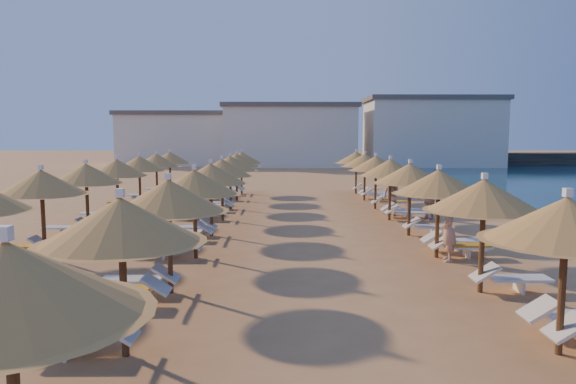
{
  "coord_description": "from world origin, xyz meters",
  "views": [
    {
      "loc": [
        -0.43,
        -16.8,
        3.58
      ],
      "look_at": [
        -0.23,
        4.0,
        1.3
      ],
      "focal_mm": 32.0,
      "sensor_mm": 36.0,
      "label": 1
    }
  ],
  "objects_px": {
    "jetty": "(515,159)",
    "parasol_row_west": "(203,179)",
    "beachgoer_c": "(429,200)",
    "parasol_row_east": "(423,179)",
    "beachgoer_a": "(449,230)",
    "beachgoer_b": "(391,196)"
  },
  "relations": [
    {
      "from": "jetty",
      "to": "parasol_row_west",
      "type": "xyz_separation_m",
      "value": [
        -30.91,
        -45.77,
        1.45
      ]
    },
    {
      "from": "jetty",
      "to": "beachgoer_c",
      "type": "xyz_separation_m",
      "value": [
        -22.06,
        -40.5,
        0.11
      ]
    },
    {
      "from": "parasol_row_east",
      "to": "parasol_row_west",
      "type": "xyz_separation_m",
      "value": [
        -7.11,
        0.0,
        0.0
      ]
    },
    {
      "from": "beachgoer_a",
      "to": "parasol_row_east",
      "type": "bearing_deg",
      "value": -164.51
    },
    {
      "from": "parasol_row_east",
      "to": "beachgoer_b",
      "type": "height_order",
      "value": "parasol_row_east"
    },
    {
      "from": "beachgoer_b",
      "to": "parasol_row_east",
      "type": "bearing_deg",
      "value": -34.93
    },
    {
      "from": "jetty",
      "to": "parasol_row_west",
      "type": "distance_m",
      "value": 55.25
    },
    {
      "from": "parasol_row_east",
      "to": "beachgoer_b",
      "type": "xyz_separation_m",
      "value": [
        0.33,
        6.35,
        -1.3
      ]
    },
    {
      "from": "jetty",
      "to": "parasol_row_east",
      "type": "relative_size",
      "value": 0.91
    },
    {
      "from": "jetty",
      "to": "parasol_row_west",
      "type": "bearing_deg",
      "value": -128.21
    },
    {
      "from": "beachgoer_a",
      "to": "beachgoer_c",
      "type": "relative_size",
      "value": 1.07
    },
    {
      "from": "parasol_row_east",
      "to": "beachgoer_c",
      "type": "height_order",
      "value": "parasol_row_east"
    },
    {
      "from": "beachgoer_a",
      "to": "beachgoer_c",
      "type": "distance_m",
      "value": 7.57
    },
    {
      "from": "parasol_row_east",
      "to": "parasol_row_west",
      "type": "relative_size",
      "value": 1.0
    },
    {
      "from": "parasol_row_west",
      "to": "beachgoer_c",
      "type": "bearing_deg",
      "value": 30.78
    },
    {
      "from": "beachgoer_c",
      "to": "beachgoer_b",
      "type": "relative_size",
      "value": 0.96
    },
    {
      "from": "parasol_row_east",
      "to": "beachgoer_c",
      "type": "distance_m",
      "value": 5.71
    },
    {
      "from": "beachgoer_a",
      "to": "beachgoer_b",
      "type": "xyz_separation_m",
      "value": [
        0.14,
        8.49,
        -0.02
      ]
    },
    {
      "from": "parasol_row_east",
      "to": "beachgoer_a",
      "type": "xyz_separation_m",
      "value": [
        0.19,
        -2.14,
        -1.28
      ]
    },
    {
      "from": "jetty",
      "to": "parasol_row_east",
      "type": "xyz_separation_m",
      "value": [
        -23.8,
        -45.77,
        1.45
      ]
    },
    {
      "from": "jetty",
      "to": "beachgoer_b",
      "type": "relative_size",
      "value": 16.74
    },
    {
      "from": "parasol_row_east",
      "to": "beachgoer_a",
      "type": "height_order",
      "value": "parasol_row_east"
    }
  ]
}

